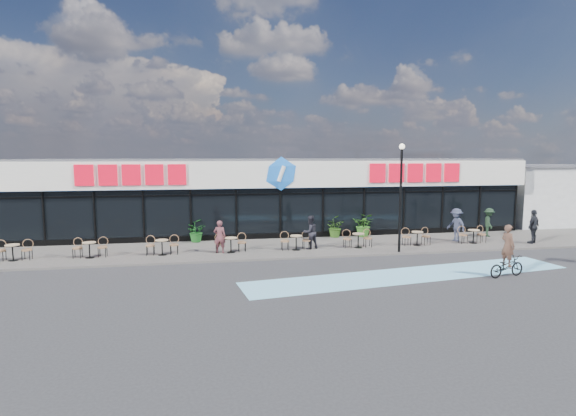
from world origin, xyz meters
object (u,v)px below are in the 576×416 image
Objects in this scene: patron_right at (310,232)px; cyclist_a at (507,260)px; lamp_post at (401,188)px; pedestrian_b at (489,222)px; potted_plant_left at (195,231)px; potted_plant_mid at (334,227)px; patron_left at (220,237)px; pedestrian_c at (533,227)px; pedestrian_a at (456,225)px; bistro_set_0 at (13,250)px; potted_plant_right at (364,225)px.

cyclist_a reaches higher than patron_right.
lamp_post reaches higher than pedestrian_b.
lamp_post reaches higher than potted_plant_left.
lamp_post is at bearing -23.68° from potted_plant_left.
potted_plant_mid is (-2.06, 4.40, -2.53)m from lamp_post.
pedestrian_c is (16.67, -0.59, 0.12)m from patron_left.
pedestrian_a reaches higher than potted_plant_left.
bistro_set_0 is at bearing 117.07° from pedestrian_b.
potted_plant_right is 9.47m from cyclist_a.
potted_plant_right is (17.65, 2.92, 0.23)m from bistro_set_0.
potted_plant_left is at bearing 20.37° from bistro_set_0.
lamp_post is 9.08m from patron_left.
patron_right is 12.16m from pedestrian_c.
potted_plant_mid is (15.85, 3.00, 0.15)m from bistro_set_0.
patron_left is 0.89× the size of pedestrian_a.
pedestrian_a is at bearing 162.05° from patron_right.
patron_right is at bearing -166.71° from patron_left.
lamp_post is 4.97m from potted_plant_right.
pedestrian_a is (6.33, -2.31, 0.30)m from potted_plant_mid.
potted_plant_left is 3.31m from patron_left.
patron_right is 11.17m from pedestrian_b.
potted_plant_right is at bearing -2.54° from potted_plant_mid.
potted_plant_left reaches higher than bistro_set_0.
potted_plant_left is at bearing -116.66° from pedestrian_a.
cyclist_a reaches higher than patron_left.
bistro_set_0 is 1.12× the size of potted_plant_right.
lamp_post is at bearing -81.53° from pedestrian_a.
patron_left is 0.96× the size of pedestrian_b.
patron_right is (-2.09, -2.92, 0.25)m from potted_plant_mid.
patron_left is 12.98m from pedestrian_a.
lamp_post is 2.50× the size of cyclist_a.
patron_left is 0.76× the size of cyclist_a.
lamp_post is at bearing 138.23° from patron_right.
bistro_set_0 is at bearing -170.61° from potted_plant_right.
cyclist_a is (2.67, -9.09, -0.08)m from potted_plant_right.
pedestrian_b reaches higher than bistro_set_0.
pedestrian_c is at bearing -171.01° from patron_left.
pedestrian_c is (12.13, -0.77, 0.07)m from patron_right.
pedestrian_a reaches higher than bistro_set_0.
bistro_set_0 is 25.90m from pedestrian_c.
potted_plant_mid is 0.88× the size of potted_plant_right.
patron_left is at bearing -160.27° from potted_plant_right.
patron_left is at bearing -104.12° from pedestrian_a.
pedestrian_a reaches higher than patron_right.
potted_plant_right is at bearing 93.38° from lamp_post.
potted_plant_left is 0.70× the size of patron_right.
bistro_set_0 is at bearing 163.11° from cyclist_a.
potted_plant_right is (1.80, -0.08, 0.08)m from potted_plant_mid.
cyclist_a is (4.47, -9.17, 0.01)m from potted_plant_mid.
lamp_post is 3.29× the size of patron_left.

